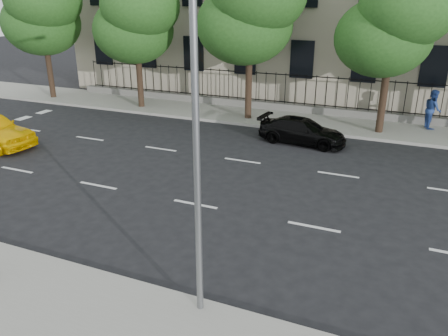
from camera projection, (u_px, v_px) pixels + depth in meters
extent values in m
plane|color=black|center=(157.00, 240.00, 12.51)|extent=(120.00, 120.00, 0.00)
cube|color=gray|center=(56.00, 329.00, 9.06)|extent=(60.00, 4.00, 0.15)
cube|color=gray|center=(286.00, 119.00, 24.49)|extent=(60.00, 4.00, 0.15)
cube|color=slate|center=(294.00, 108.00, 25.84)|extent=(30.00, 0.50, 0.40)
cube|color=black|center=(294.00, 103.00, 25.73)|extent=(28.80, 0.05, 0.05)
cube|color=black|center=(296.00, 75.00, 25.14)|extent=(28.80, 0.05, 0.05)
cylinder|color=slate|center=(196.00, 133.00, 8.11)|extent=(0.14, 0.14, 8.00)
cylinder|color=#382619|center=(50.00, 73.00, 28.97)|extent=(0.36, 0.36, 3.15)
ellipsoid|color=#224F1A|center=(42.00, 23.00, 28.21)|extent=(4.94, 4.94, 4.06)
ellipsoid|color=#224F1A|center=(43.00, 0.00, 26.94)|extent=(4.68, 4.68, 3.85)
cylinder|color=#382619|center=(140.00, 82.00, 26.47)|extent=(0.36, 0.36, 2.97)
ellipsoid|color=#224F1A|center=(133.00, 30.00, 25.78)|extent=(4.75, 4.75, 3.90)
ellipsoid|color=#224F1A|center=(140.00, 6.00, 24.52)|extent=(4.50, 4.50, 3.70)
cylinder|color=#382619|center=(249.00, 88.00, 23.88)|extent=(0.36, 0.36, 3.32)
ellipsoid|color=#224F1A|center=(245.00, 25.00, 23.08)|extent=(5.13, 5.13, 4.21)
cylinder|color=#382619|center=(383.00, 102.00, 21.40)|extent=(0.36, 0.36, 3.08)
ellipsoid|color=#224F1A|center=(383.00, 38.00, 20.71)|extent=(4.56, 4.56, 3.74)
ellipsoid|color=#224F1A|center=(407.00, 9.00, 19.47)|extent=(4.32, 4.32, 3.55)
imported|color=black|center=(302.00, 131.00, 20.53)|extent=(4.27, 2.08, 1.20)
imported|color=navy|center=(433.00, 109.00, 22.22)|extent=(0.98, 1.13, 1.99)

